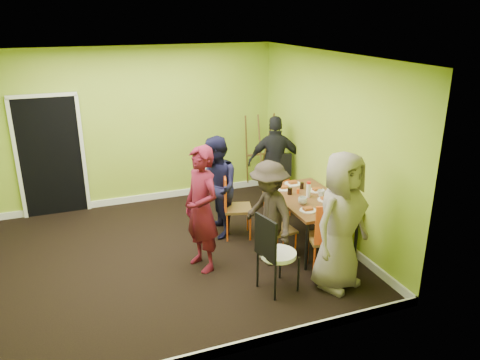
% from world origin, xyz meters
% --- Properties ---
extents(ground, '(5.00, 5.00, 0.00)m').
position_xyz_m(ground, '(0.00, 0.00, 0.00)').
color(ground, black).
rests_on(ground, ground).
extents(room_walls, '(5.04, 4.54, 2.82)m').
position_xyz_m(room_walls, '(-0.02, 0.04, 0.99)').
color(room_walls, '#98B02D').
rests_on(room_walls, ground).
extents(dining_table, '(0.90, 1.50, 0.75)m').
position_xyz_m(dining_table, '(2.03, -0.34, 0.70)').
color(dining_table, black).
rests_on(dining_table, ground).
extents(chair_left_far, '(0.51, 0.51, 1.01)m').
position_xyz_m(chair_left_far, '(1.05, 0.29, 0.57)').
color(chair_left_far, '#EF5416').
rests_on(chair_left_far, ground).
extents(chair_left_near, '(0.41, 0.41, 0.89)m').
position_xyz_m(chair_left_near, '(1.41, -0.56, 0.50)').
color(chair_left_near, '#EF5416').
rests_on(chair_left_near, ground).
extents(chair_back_end, '(0.55, 0.59, 1.01)m').
position_xyz_m(chair_back_end, '(2.20, 1.03, 0.71)').
color(chair_back_end, '#EF5416').
rests_on(chair_back_end, ground).
extents(chair_front_end, '(0.52, 0.52, 1.03)m').
position_xyz_m(chair_front_end, '(1.84, -1.20, 0.58)').
color(chair_front_end, '#EF5416').
rests_on(chair_front_end, ground).
extents(chair_bentwood, '(0.49, 0.48, 1.04)m').
position_xyz_m(chair_bentwood, '(1.01, -1.33, 0.58)').
color(chair_bentwood, black).
rests_on(chair_bentwood, ground).
extents(easel, '(0.62, 0.58, 1.54)m').
position_xyz_m(easel, '(2.20, 2.02, 0.76)').
color(easel, brown).
rests_on(easel, ground).
extents(plate_near_left, '(0.25, 0.25, 0.01)m').
position_xyz_m(plate_near_left, '(1.84, 0.11, 0.76)').
color(plate_near_left, white).
rests_on(plate_near_left, dining_table).
extents(plate_near_right, '(0.23, 0.23, 0.01)m').
position_xyz_m(plate_near_right, '(1.78, -0.77, 0.76)').
color(plate_near_right, white).
rests_on(plate_near_right, dining_table).
extents(plate_far_back, '(0.26, 0.26, 0.01)m').
position_xyz_m(plate_far_back, '(2.06, 0.25, 0.76)').
color(plate_far_back, white).
rests_on(plate_far_back, dining_table).
extents(plate_far_front, '(0.22, 0.22, 0.01)m').
position_xyz_m(plate_far_front, '(2.06, -0.87, 0.76)').
color(plate_far_front, white).
rests_on(plate_far_front, dining_table).
extents(plate_wall_back, '(0.24, 0.24, 0.01)m').
position_xyz_m(plate_wall_back, '(2.28, -0.15, 0.76)').
color(plate_wall_back, white).
rests_on(plate_wall_back, dining_table).
extents(plate_wall_front, '(0.23, 0.23, 0.01)m').
position_xyz_m(plate_wall_front, '(2.21, -0.52, 0.76)').
color(plate_wall_front, white).
rests_on(plate_wall_front, dining_table).
extents(thermos, '(0.07, 0.07, 0.21)m').
position_xyz_m(thermos, '(2.03, -0.31, 0.85)').
color(thermos, white).
rests_on(thermos, dining_table).
extents(blue_bottle, '(0.08, 0.08, 0.21)m').
position_xyz_m(blue_bottle, '(2.33, -0.60, 0.85)').
color(blue_bottle, blue).
rests_on(blue_bottle, dining_table).
extents(orange_bottle, '(0.04, 0.04, 0.07)m').
position_xyz_m(orange_bottle, '(1.95, -0.14, 0.79)').
color(orange_bottle, '#EF5416').
rests_on(orange_bottle, dining_table).
extents(glass_mid, '(0.07, 0.07, 0.10)m').
position_xyz_m(glass_mid, '(1.82, -0.13, 0.80)').
color(glass_mid, black).
rests_on(glass_mid, dining_table).
extents(glass_back, '(0.06, 0.06, 0.10)m').
position_xyz_m(glass_back, '(2.10, 0.02, 0.80)').
color(glass_back, black).
rests_on(glass_back, dining_table).
extents(glass_front, '(0.06, 0.06, 0.10)m').
position_xyz_m(glass_front, '(2.20, -0.83, 0.80)').
color(glass_front, black).
rests_on(glass_front, dining_table).
extents(cup_a, '(0.13, 0.13, 0.10)m').
position_xyz_m(cup_a, '(1.83, -0.53, 0.80)').
color(cup_a, white).
rests_on(cup_a, dining_table).
extents(cup_b, '(0.11, 0.11, 0.10)m').
position_xyz_m(cup_b, '(2.22, -0.37, 0.80)').
color(cup_b, white).
rests_on(cup_b, dining_table).
extents(person_standing, '(0.59, 0.73, 1.73)m').
position_xyz_m(person_standing, '(0.36, -0.45, 0.87)').
color(person_standing, '#560E20').
rests_on(person_standing, ground).
extents(person_left_far, '(0.61, 0.78, 1.58)m').
position_xyz_m(person_left_far, '(0.85, 0.43, 0.79)').
color(person_left_far, '#151433').
rests_on(person_left_far, ground).
extents(person_left_near, '(0.71, 1.04, 1.48)m').
position_xyz_m(person_left_near, '(1.26, -0.63, 0.74)').
color(person_left_near, black).
rests_on(person_left_near, ground).
extents(person_back_end, '(1.04, 0.68, 1.65)m').
position_xyz_m(person_back_end, '(2.18, 1.16, 0.83)').
color(person_back_end, black).
rests_on(person_back_end, ground).
extents(person_front_end, '(1.02, 0.84, 1.79)m').
position_xyz_m(person_front_end, '(1.84, -1.50, 0.90)').
color(person_front_end, gray).
rests_on(person_front_end, ground).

